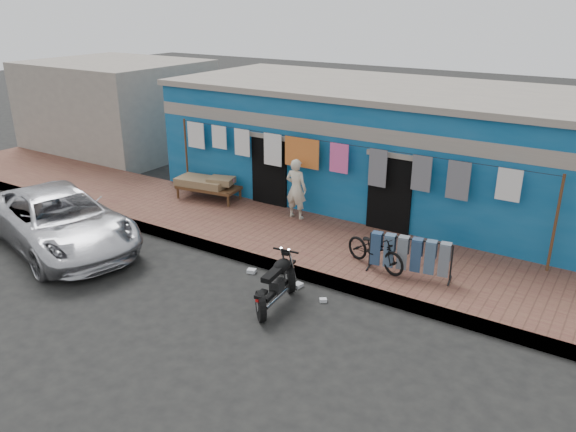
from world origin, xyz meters
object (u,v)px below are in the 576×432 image
object	(u,v)px
car	(60,219)
bicycle	(376,245)
seated_person	(296,189)
motorcycle	(276,282)
charpoy	(209,188)
jeans_rack	(410,256)

from	to	relation	value
car	bicycle	world-z (taller)	car
seated_person	motorcycle	bearing A→B (deg)	115.02
bicycle	charpoy	bearing A→B (deg)	93.64
charpoy	jeans_rack	bearing A→B (deg)	-11.92
bicycle	charpoy	world-z (taller)	bicycle
bicycle	charpoy	xyz separation A→B (m)	(-5.79, 1.44, -0.18)
seated_person	bicycle	xyz separation A→B (m)	(2.93, -1.53, -0.29)
car	seated_person	world-z (taller)	seated_person
car	bicycle	xyz separation A→B (m)	(6.93, 2.59, 0.04)
jeans_rack	car	bearing A→B (deg)	-160.91
bicycle	jeans_rack	distance (m)	0.73
charpoy	seated_person	bearing A→B (deg)	1.88
motorcycle	bicycle	bearing A→B (deg)	54.94
seated_person	charpoy	world-z (taller)	seated_person
bicycle	charpoy	size ratio (longest dim) A/B	0.77
charpoy	jeans_rack	world-z (taller)	jeans_rack
motorcycle	car	bearing A→B (deg)	177.78
seated_person	jeans_rack	size ratio (longest dim) A/B	0.88
charpoy	bicycle	bearing A→B (deg)	-13.94
jeans_rack	seated_person	bearing A→B (deg)	158.12
car	bicycle	distance (m)	7.40
motorcycle	seated_person	bearing A→B (deg)	109.57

